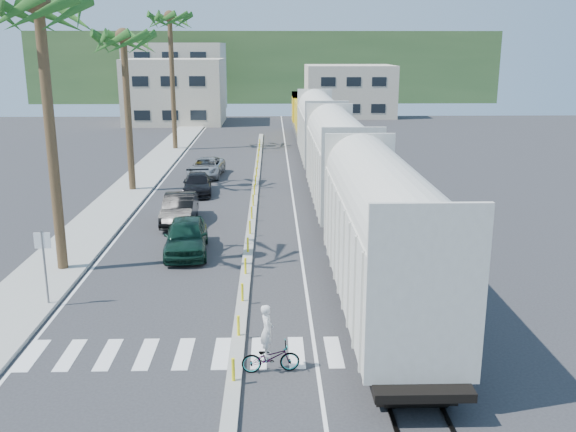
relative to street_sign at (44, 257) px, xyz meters
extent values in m
plane|color=#28282B|center=(7.30, -2.00, -1.97)|extent=(140.00, 140.00, 0.00)
cube|color=gray|center=(-1.20, 23.00, -1.90)|extent=(3.00, 90.00, 0.15)
cube|color=black|center=(11.58, 26.00, -1.94)|extent=(0.12, 100.00, 0.06)
cube|color=black|center=(13.02, 26.00, -1.94)|extent=(0.12, 100.00, 0.06)
cube|color=gray|center=(7.30, 18.00, -1.90)|extent=(0.45, 60.00, 0.15)
cylinder|color=yellow|center=(7.30, -6.00, -1.47)|extent=(0.10, 0.10, 0.70)
cylinder|color=yellow|center=(7.30, -3.00, -1.47)|extent=(0.10, 0.10, 0.70)
cylinder|color=yellow|center=(7.30, 0.00, -1.47)|extent=(0.10, 0.10, 0.70)
cylinder|color=yellow|center=(7.30, 3.00, -1.47)|extent=(0.10, 0.10, 0.70)
cylinder|color=yellow|center=(7.30, 6.00, -1.47)|extent=(0.10, 0.10, 0.70)
cylinder|color=yellow|center=(7.30, 9.00, -1.47)|extent=(0.10, 0.10, 0.70)
cylinder|color=yellow|center=(7.30, 12.00, -1.47)|extent=(0.10, 0.10, 0.70)
cylinder|color=yellow|center=(7.30, 15.00, -1.47)|extent=(0.10, 0.10, 0.70)
cylinder|color=yellow|center=(7.30, 18.00, -1.47)|extent=(0.10, 0.10, 0.70)
cylinder|color=yellow|center=(7.30, 21.00, -1.47)|extent=(0.10, 0.10, 0.70)
cylinder|color=yellow|center=(7.30, 24.00, -1.47)|extent=(0.10, 0.10, 0.70)
cylinder|color=yellow|center=(7.30, 27.00, -1.47)|extent=(0.10, 0.10, 0.70)
cylinder|color=yellow|center=(7.30, 30.00, -1.47)|extent=(0.10, 0.10, 0.70)
cylinder|color=yellow|center=(7.30, 33.00, -1.47)|extent=(0.10, 0.10, 0.70)
cylinder|color=yellow|center=(7.30, 36.00, -1.47)|extent=(0.10, 0.10, 0.70)
cylinder|color=yellow|center=(7.30, 39.00, -1.47)|extent=(0.10, 0.10, 0.70)
cube|color=silver|center=(7.30, -4.00, -1.97)|extent=(14.00, 2.20, 0.01)
cube|color=silver|center=(0.50, 23.00, -1.97)|extent=(0.12, 90.00, 0.01)
cube|color=silver|center=(9.80, 23.00, -1.97)|extent=(0.12, 90.00, 0.01)
cube|color=beige|center=(12.30, -1.43, 0.73)|extent=(3.00, 12.88, 3.40)
cylinder|color=beige|center=(12.30, -1.43, 2.43)|extent=(2.90, 12.58, 2.90)
cube|color=black|center=(12.30, -1.43, -1.47)|extent=(2.60, 12.88, 1.00)
cube|color=beige|center=(12.30, 13.57, 0.73)|extent=(3.00, 12.88, 3.40)
cylinder|color=beige|center=(12.30, 13.57, 2.43)|extent=(2.90, 12.58, 2.90)
cube|color=black|center=(12.30, 13.57, -1.47)|extent=(2.60, 12.88, 1.00)
cube|color=beige|center=(12.30, 28.57, 0.73)|extent=(3.00, 12.88, 3.40)
cylinder|color=beige|center=(12.30, 28.57, 2.43)|extent=(2.90, 12.58, 2.90)
cube|color=black|center=(12.30, 28.57, -1.47)|extent=(2.60, 12.88, 1.00)
cube|color=#4C4C4F|center=(12.30, 44.57, -0.92)|extent=(3.00, 17.00, 0.50)
cube|color=#B99D12|center=(12.30, 43.57, 0.63)|extent=(2.70, 12.24, 2.60)
cube|color=#B99D12|center=(12.30, 50.35, 0.93)|extent=(3.00, 3.74, 3.20)
cube|color=black|center=(12.30, 44.57, -1.52)|extent=(2.60, 13.60, 0.90)
cylinder|color=brown|center=(-0.70, 4.00, 3.53)|extent=(0.44, 0.44, 11.00)
sphere|color=#21541A|center=(-0.70, 4.00, 9.18)|extent=(3.20, 3.20, 3.20)
cylinder|color=brown|center=(-1.00, 20.00, 3.03)|extent=(0.44, 0.44, 10.00)
sphere|color=#21541A|center=(-1.00, 20.00, 8.18)|extent=(3.20, 3.20, 3.20)
cylinder|color=brown|center=(-0.70, 38.00, 4.03)|extent=(0.44, 0.44, 12.00)
sphere|color=#21541A|center=(-0.70, 38.00, 10.18)|extent=(3.20, 3.20, 3.20)
cylinder|color=slate|center=(0.00, 0.00, -0.47)|extent=(0.08, 0.08, 3.00)
cube|color=silver|center=(0.00, 0.00, 0.63)|extent=(0.60, 0.04, 0.60)
cube|color=#B8A892|center=(-3.70, 60.00, 2.03)|extent=(12.00, 10.00, 8.00)
cube|color=#B8A892|center=(-5.70, 76.00, 3.03)|extent=(14.00, 12.00, 10.00)
cube|color=#B8A892|center=(19.30, 68.00, 1.53)|extent=(12.00, 10.00, 7.00)
cube|color=#385628|center=(7.30, 98.00, 4.03)|extent=(80.00, 20.00, 12.00)
imported|color=black|center=(4.39, 6.37, -1.14)|extent=(2.72, 5.19, 1.67)
imported|color=black|center=(3.33, 11.81, -1.18)|extent=(1.87, 4.89, 1.59)
imported|color=black|center=(3.49, 19.06, -1.31)|extent=(2.71, 4.89, 1.32)
imported|color=#939597|center=(3.53, 24.93, -1.27)|extent=(2.95, 5.33, 1.40)
imported|color=#9EA0A5|center=(8.37, -5.21, -1.51)|extent=(0.96, 1.87, 0.92)
imported|color=silver|center=(8.27, -5.21, -0.62)|extent=(0.66, 0.50, 1.60)
camera|label=1|loc=(8.45, -22.72, 7.52)|focal=40.00mm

